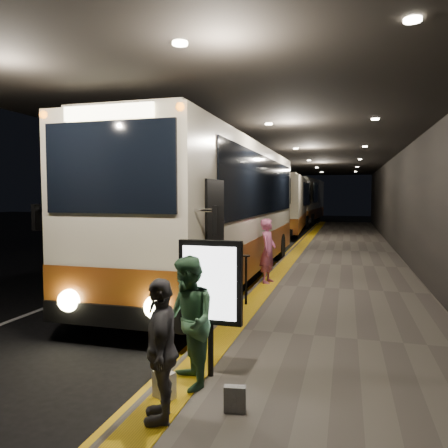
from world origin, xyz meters
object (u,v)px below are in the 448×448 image
Objects in this scene: bag_polka at (235,399)px; stanchion_post at (246,280)px; bag_plain at (164,385)px; passenger_boarding at (268,251)px; coach_third at (303,202)px; coach_second at (285,207)px; info_sign at (210,285)px; coach_main at (220,216)px; passenger_waiting_green at (188,322)px; passenger_waiting_grey at (162,349)px.

bag_polka is 0.27× the size of stanchion_post.
passenger_boarding is at bearing 90.00° from bag_plain.
coach_third is at bearing 94.33° from bag_polka.
coach_second reaches higher than info_sign.
coach_main is 17.13m from coach_second.
passenger_waiting_green is 5.08× the size of bag_plain.
coach_third reaches higher than stanchion_post.
bag_plain is (-0.91, 0.09, 0.02)m from bag_polka.
coach_third reaches higher than passenger_waiting_green.
info_sign is 1.68× the size of stanchion_post.
passenger_waiting_green is 1.07× the size of passenger_waiting_grey.
coach_second is at bearing 95.29° from stanchion_post.
info_sign is at bearing -84.26° from stanchion_post.
bag_plain is at bearing 174.52° from bag_polka.
passenger_waiting_grey is at bearing -32.18° from passenger_waiting_green.
bag_polka is (2.74, -36.21, -1.60)m from coach_third.
coach_third is 35.79m from passenger_waiting_green.
passenger_waiting_green is 5.65× the size of bag_polka.
coach_main is 7.78× the size of passenger_waiting_green.
stanchion_post is (1.79, -31.43, -1.20)m from coach_third.
passenger_boarding is (1.66, -0.88, -0.91)m from coach_main.
stanchion_post is at bearing -87.27° from coach_second.
passenger_boarding is 6.85m from passenger_waiting_green.
coach_third reaches higher than passenger_boarding.
coach_main is 11.89× the size of stanchion_post.
info_sign is at bearing 66.42° from bag_plain.
bag_polka is at bearing 23.84° from passenger_waiting_green.
bag_polka is at bearing -72.67° from coach_main.
coach_main is 39.55× the size of bag_plain.
passenger_boarding is 0.97× the size of info_sign.
coach_main is 1.04× the size of coach_third.
bag_plain reaches higher than bag_polka.
stanchion_post reaches higher than bag_polka.
stanchion_post is at bearing 101.33° from bag_polka.
passenger_boarding reaches higher than passenger_waiting_grey.
passenger_boarding is at bearing 160.99° from passenger_waiting_grey.
bag_plain is (-0.18, 0.47, -0.62)m from passenger_waiting_grey.
coach_third is at bearing 162.83° from passenger_waiting_grey.
passenger_waiting_green is at bearing 147.23° from bag_polka.
passenger_waiting_green is at bearing -171.84° from passenger_boarding.
coach_third is 7.50× the size of passenger_waiting_green.
info_sign is 3.99m from stanchion_post.
info_sign reaches higher than bag_polka.
coach_main is 28.00m from coach_third.
bag_plain is at bearing -112.54° from info_sign.
bag_polka is at bearing -56.03° from info_sign.
passenger_waiting_grey reaches higher than bag_plain.
coach_main is 8.45m from bag_plain.
coach_second is 24.57m from info_sign.
bag_plain is at bearing -88.14° from coach_second.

